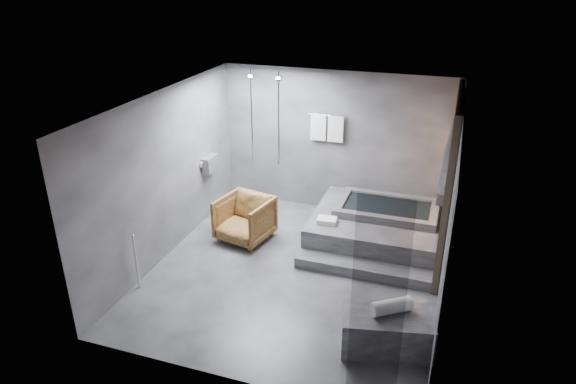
% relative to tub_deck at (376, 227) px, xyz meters
% --- Properties ---
extents(room, '(5.00, 5.04, 2.82)m').
position_rel_tub_deck_xyz_m(room, '(-0.65, -1.21, 1.48)').
color(room, '#2E2E31').
rests_on(room, ground).
extents(tub_deck, '(2.20, 2.00, 0.50)m').
position_rel_tub_deck_xyz_m(tub_deck, '(0.00, 0.00, 0.00)').
color(tub_deck, '#333336').
rests_on(tub_deck, ground).
extents(tub_step, '(2.20, 0.36, 0.18)m').
position_rel_tub_deck_xyz_m(tub_step, '(0.00, -1.18, -0.16)').
color(tub_step, '#333336').
rests_on(tub_step, ground).
extents(concrete_bench, '(1.25, 0.86, 0.51)m').
position_rel_tub_deck_xyz_m(concrete_bench, '(0.62, -2.80, 0.01)').
color(concrete_bench, '#38373A').
rests_on(concrete_bench, ground).
extents(driftwood_chair, '(1.03, 1.05, 0.81)m').
position_rel_tub_deck_xyz_m(driftwood_chair, '(-2.24, -0.72, 0.15)').
color(driftwood_chair, '#452A11').
rests_on(driftwood_chair, ground).
extents(rolled_towel, '(0.54, 0.46, 0.19)m').
position_rel_tub_deck_xyz_m(rolled_towel, '(0.64, -2.74, 0.36)').
color(rolled_towel, white).
rests_on(rolled_towel, concrete_bench).
extents(deck_towel, '(0.35, 0.28, 0.09)m').
position_rel_tub_deck_xyz_m(deck_towel, '(-0.77, -0.57, 0.29)').
color(deck_towel, white).
rests_on(deck_towel, tub_deck).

